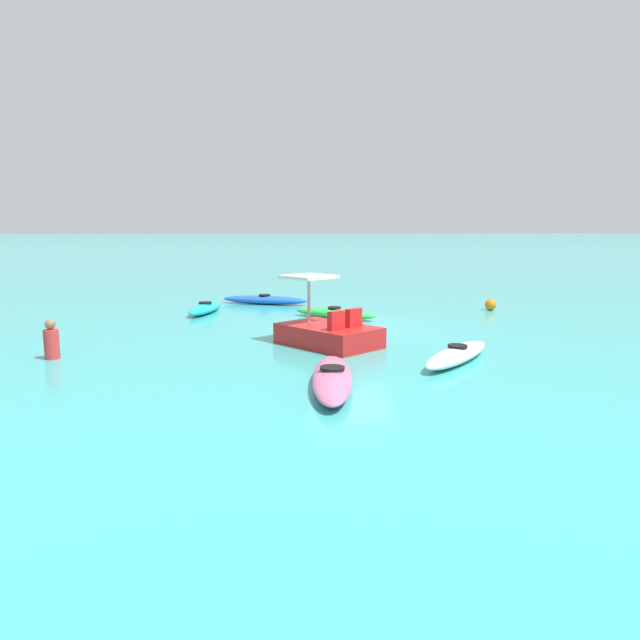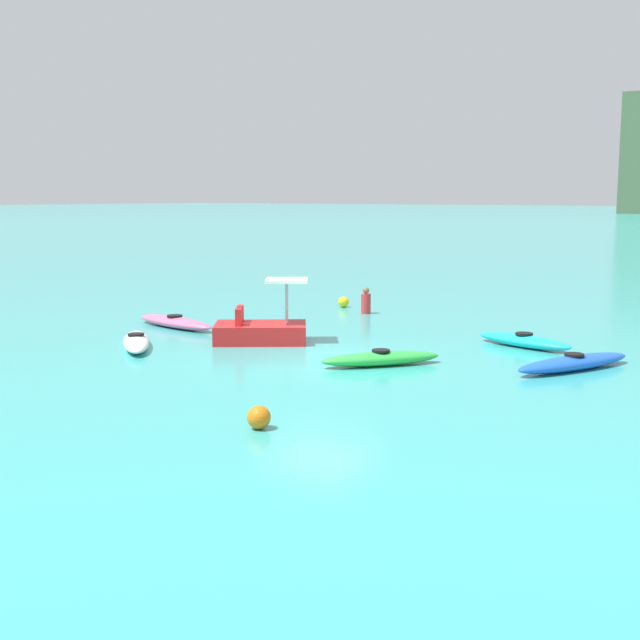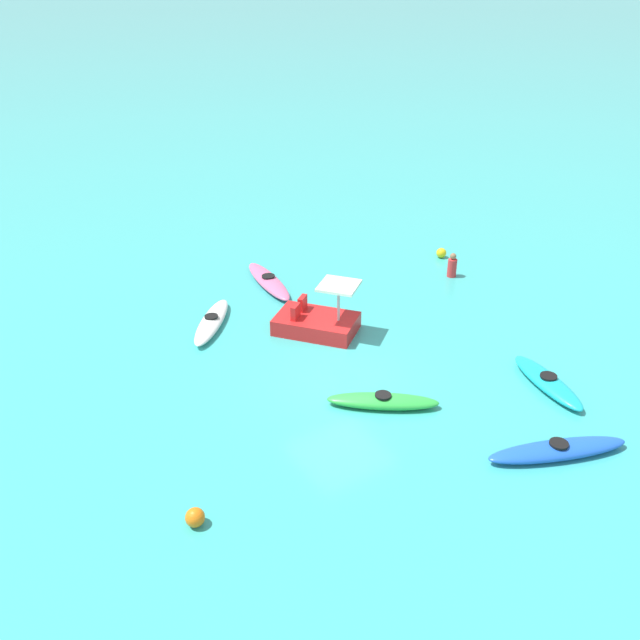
{
  "view_description": "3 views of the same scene",
  "coord_description": "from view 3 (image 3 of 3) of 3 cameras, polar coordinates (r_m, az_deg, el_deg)",
  "views": [
    {
      "loc": [
        -16.25,
        2.65,
        2.83
      ],
      "look_at": [
        -0.98,
        0.97,
        0.36
      ],
      "focal_mm": 32.1,
      "sensor_mm": 36.0,
      "label": 1
    },
    {
      "loc": [
        11.63,
        -15.71,
        3.85
      ],
      "look_at": [
        -1.36,
        1.81,
        0.6
      ],
      "focal_mm": 47.1,
      "sensor_mm": 36.0,
      "label": 2
    },
    {
      "loc": [
        12.76,
        -8.97,
        10.2
      ],
      "look_at": [
        -2.04,
        0.66,
        0.76
      ],
      "focal_mm": 38.76,
      "sensor_mm": 36.0,
      "label": 3
    }
  ],
  "objects": [
    {
      "name": "kayak_green",
      "position": [
        17.63,
        5.2,
        -6.69
      ],
      "size": [
        2.22,
        2.66,
        0.37
      ],
      "color": "green",
      "rests_on": "ground_plane"
    },
    {
      "name": "kayak_blue",
      "position": [
        16.91,
        19.03,
        -10.11
      ],
      "size": [
        1.88,
        3.39,
        0.37
      ],
      "color": "blue",
      "rests_on": "ground_plane"
    },
    {
      "name": "buoy_orange",
      "position": [
        14.58,
        -10.28,
        -15.74
      ],
      "size": [
        0.4,
        0.4,
        0.4
      ],
      "primitive_type": "sphere",
      "color": "orange",
      "rests_on": "ground_plane"
    },
    {
      "name": "pedal_boat_red",
      "position": [
        20.83,
        -0.26,
        -0.12
      ],
      "size": [
        2.82,
        2.66,
        1.68
      ],
      "color": "red",
      "rests_on": "ground_plane"
    },
    {
      "name": "kayak_white",
      "position": [
        21.44,
        -8.93,
        -0.14
      ],
      "size": [
        2.7,
        2.45,
        0.37
      ],
      "color": "white",
      "rests_on": "ground_plane"
    },
    {
      "name": "kayak_pink",
      "position": [
        23.9,
        -4.28,
        3.23
      ],
      "size": [
        3.39,
        1.14,
        0.37
      ],
      "color": "pink",
      "rests_on": "ground_plane"
    },
    {
      "name": "kayak_cyan",
      "position": [
        19.25,
        18.27,
        -4.88
      ],
      "size": [
        2.86,
        1.31,
        0.37
      ],
      "color": "#19B7C6",
      "rests_on": "ground_plane"
    },
    {
      "name": "ground_plane",
      "position": [
        18.63,
        1.72,
        -5.05
      ],
      "size": [
        600.0,
        600.0,
        0.0
      ],
      "primitive_type": "plane",
      "color": "#38ADA8"
    },
    {
      "name": "buoy_yellow",
      "position": [
        26.46,
        9.98,
        5.48
      ],
      "size": [
        0.37,
        0.37,
        0.37
      ],
      "primitive_type": "sphere",
      "color": "yellow",
      "rests_on": "ground_plane"
    },
    {
      "name": "person_near_shore",
      "position": [
        24.86,
        10.86,
        4.38
      ],
      "size": [
        0.45,
        0.45,
        0.88
      ],
      "color": "red",
      "rests_on": "ground_plane"
    }
  ]
}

